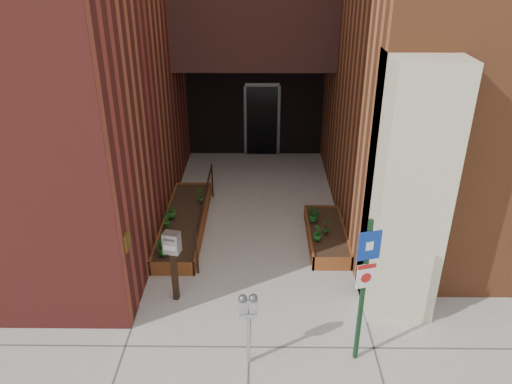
{
  "coord_description": "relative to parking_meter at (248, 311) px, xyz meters",
  "views": [
    {
      "loc": [
        0.17,
        -7.04,
        5.82
      ],
      "look_at": [
        0.08,
        1.8,
        1.39
      ],
      "focal_mm": 35.0,
      "sensor_mm": 36.0,
      "label": 1
    }
  ],
  "objects": [
    {
      "name": "shrub_right_b",
      "position": [
        1.57,
        3.33,
        -0.51
      ],
      "size": [
        0.27,
        0.27,
        0.37
      ],
      "primitive_type": "imported",
      "rotation": [
        0.0,
        0.0,
        2.54
      ],
      "color": "#185317",
      "rests_on": "planter_right"
    },
    {
      "name": "shrub_left_b",
      "position": [
        -1.85,
        3.52,
        -0.52
      ],
      "size": [
        0.24,
        0.24,
        0.35
      ],
      "primitive_type": "imported",
      "rotation": [
        0.0,
        0.0,
        1.85
      ],
      "color": "#205F1B",
      "rests_on": "planter_left"
    },
    {
      "name": "planter_left",
      "position": [
        -1.55,
        4.0,
        -0.86
      ],
      "size": [
        0.9,
        3.6,
        0.3
      ],
      "color": "brown",
      "rests_on": "ground"
    },
    {
      "name": "planter_right",
      "position": [
        1.6,
        3.5,
        -0.86
      ],
      "size": [
        0.8,
        2.2,
        0.3
      ],
      "color": "brown",
      "rests_on": "ground"
    },
    {
      "name": "shrub_left_d",
      "position": [
        -1.25,
        4.71,
        -0.49
      ],
      "size": [
        0.28,
        0.28,
        0.41
      ],
      "primitive_type": "imported",
      "rotation": [
        0.0,
        0.0,
        5.1
      ],
      "color": "#204F16",
      "rests_on": "planter_left"
    },
    {
      "name": "payment_dropbox",
      "position": [
        -1.35,
        1.51,
        0.01
      ],
      "size": [
        0.32,
        0.26,
        1.4
      ],
      "color": "black",
      "rests_on": "ground"
    },
    {
      "name": "shrub_right_a",
      "position": [
        1.35,
        3.07,
        -0.53
      ],
      "size": [
        0.19,
        0.19,
        0.34
      ],
      "primitive_type": "imported",
      "rotation": [
        0.0,
        0.0,
        1.58
      ],
      "color": "#18551B",
      "rests_on": "planter_right"
    },
    {
      "name": "shrub_right_c",
      "position": [
        1.35,
        3.85,
        -0.52
      ],
      "size": [
        0.37,
        0.37,
        0.36
      ],
      "primitive_type": "imported",
      "rotation": [
        0.0,
        0.0,
        4.55
      ],
      "color": "#1A5B20",
      "rests_on": "planter_right"
    },
    {
      "name": "shrub_left_c",
      "position": [
        -1.82,
        3.97,
        -0.5
      ],
      "size": [
        0.31,
        0.31,
        0.39
      ],
      "primitive_type": "imported",
      "rotation": [
        0.0,
        0.0,
        4.07
      ],
      "color": "#244F16",
      "rests_on": "planter_left"
    },
    {
      "name": "shrub_left_a",
      "position": [
        -1.72,
        2.52,
        -0.49
      ],
      "size": [
        0.5,
        0.5,
        0.4
      ],
      "primitive_type": "imported",
      "rotation": [
        0.0,
        0.0,
        0.57
      ],
      "color": "#1A5C1B",
      "rests_on": "planter_left"
    },
    {
      "name": "ground",
      "position": [
        0.0,
        1.3,
        -1.0
      ],
      "size": [
        80.0,
        80.0,
        0.0
      ],
      "primitive_type": "plane",
      "color": "#9E9991",
      "rests_on": "ground"
    },
    {
      "name": "sign_post",
      "position": [
        1.67,
        0.09,
        0.53
      ],
      "size": [
        0.33,
        0.12,
        2.49
      ],
      "color": "#13351B",
      "rests_on": "ground"
    },
    {
      "name": "parking_meter",
      "position": [
        0.0,
        0.0,
        0.0
      ],
      "size": [
        0.29,
        0.15,
        1.29
      ],
      "color": "#ABABAD",
      "rests_on": "ground"
    },
    {
      "name": "handrail",
      "position": [
        -1.05,
        3.95,
        -0.25
      ],
      "size": [
        0.04,
        3.34,
        0.9
      ],
      "color": "black",
      "rests_on": "ground"
    }
  ]
}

